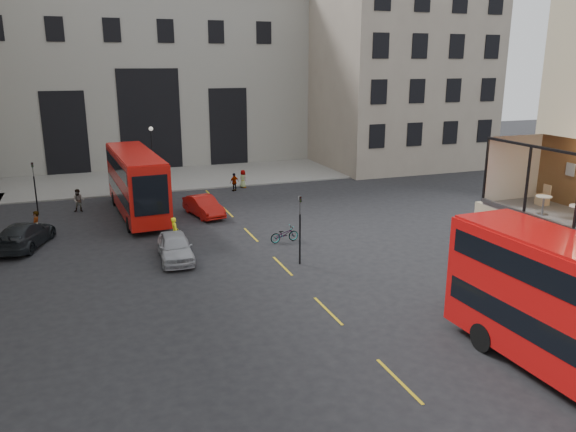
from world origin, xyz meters
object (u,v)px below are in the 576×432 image
object	(u,v)px
car_c	(24,235)
pedestrian_d	(243,179)
traffic_light_near	(300,221)
pedestrian_c	(234,182)
cyclist	(175,232)
cafe_chair_d	(543,199)
bicycle	(284,234)
pedestrian_a	(79,200)
cafe_table_far	(543,202)
pedestrian_b	(128,182)
bus_far	(136,180)
pedestrian_e	(36,226)
street_lamp_b	(153,161)
car_a	(175,247)
car_b	(204,206)
traffic_light_far	(34,182)

from	to	relation	value
car_c	pedestrian_d	size ratio (longest dim) A/B	3.35
traffic_light_near	pedestrian_c	bearing A→B (deg)	86.13
cyclist	cafe_chair_d	xyz separation A→B (m)	(13.93, -13.81, 3.99)
bicycle	pedestrian_a	distance (m)	16.69
cafe_table_far	pedestrian_b	bearing A→B (deg)	114.40
bus_far	pedestrian_e	size ratio (longest dim) A/B	6.12
street_lamp_b	cafe_table_far	bearing A→B (deg)	-69.34
car_a	car_b	distance (m)	9.25
car_c	cafe_chair_d	world-z (taller)	cafe_chair_d
bicycle	pedestrian_c	size ratio (longest dim) A/B	1.19
pedestrian_d	pedestrian_b	bearing A→B (deg)	54.46
traffic_light_far	bicycle	bearing A→B (deg)	-39.67
pedestrian_e	cafe_table_far	distance (m)	28.22
cafe_chair_d	cafe_table_far	bearing A→B (deg)	-133.57
cyclist	cafe_table_far	world-z (taller)	cafe_table_far
pedestrian_e	cafe_table_far	size ratio (longest dim) A/B	2.46
pedestrian_b	pedestrian_e	distance (m)	13.84
car_b	bus_far	bearing A→B (deg)	145.77
bus_far	pedestrian_c	distance (m)	10.12
car_b	street_lamp_b	bearing A→B (deg)	89.25
street_lamp_b	bus_far	world-z (taller)	street_lamp_b
street_lamp_b	car_b	distance (m)	10.79
cyclist	pedestrian_d	bearing A→B (deg)	-34.08
traffic_light_near	pedestrian_b	world-z (taller)	traffic_light_near
cyclist	pedestrian_c	size ratio (longest dim) A/B	1.13
bus_far	cafe_table_far	xyz separation A→B (m)	(14.13, -22.87, 2.54)
pedestrian_c	cafe_chair_d	bearing A→B (deg)	81.78
car_b	pedestrian_b	distance (m)	10.97
car_a	cafe_chair_d	bearing A→B (deg)	-35.31
bicycle	pedestrian_d	xyz separation A→B (m)	(1.77, 15.61, 0.30)
traffic_light_far	car_a	world-z (taller)	traffic_light_far
bicycle	car_a	bearing A→B (deg)	92.20
car_b	car_c	size ratio (longest dim) A/B	0.83
car_a	pedestrian_d	bearing A→B (deg)	65.71
car_c	pedestrian_e	size ratio (longest dim) A/B	2.76
traffic_light_near	cafe_table_far	world-z (taller)	cafe_table_far
traffic_light_far	car_b	bearing A→B (deg)	-21.72
bicycle	pedestrian_c	bearing A→B (deg)	-9.04
pedestrian_a	pedestrian_c	distance (m)	12.73
traffic_light_far	car_b	world-z (taller)	traffic_light_far
car_c	pedestrian_e	bearing A→B (deg)	-100.42
pedestrian_b	pedestrian_e	xyz separation A→B (m)	(-6.40, -12.27, 0.16)
street_lamp_b	car_a	bearing A→B (deg)	-93.71
car_b	traffic_light_near	bearing A→B (deg)	-88.56
traffic_light_far	pedestrian_e	distance (m)	6.83
cyclist	traffic_light_near	bearing A→B (deg)	-137.22
pedestrian_c	pedestrian_d	size ratio (longest dim) A/B	0.99
cyclist	pedestrian_c	world-z (taller)	cyclist
pedestrian_e	cafe_table_far	world-z (taller)	cafe_table_far
car_b	bicycle	bearing A→B (deg)	-78.47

